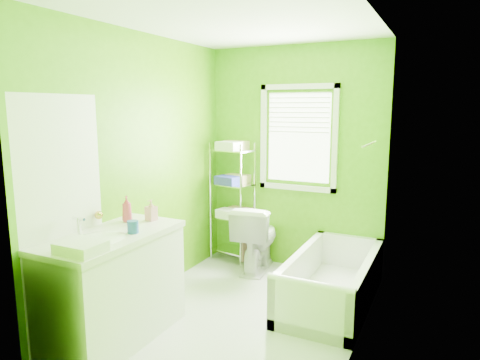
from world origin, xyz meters
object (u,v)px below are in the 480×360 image
at_px(toilet, 257,237).
at_px(bathtub, 331,287).
at_px(vanity, 113,284).
at_px(wire_shelf_unit, 234,189).

bearing_deg(toilet, bathtub, 146.04).
relative_size(bathtub, vanity, 1.30).
relative_size(bathtub, toilet, 1.99).
xyz_separation_m(bathtub, vanity, (-1.44, -1.44, 0.32)).
height_order(bathtub, wire_shelf_unit, wire_shelf_unit).
xyz_separation_m(vanity, wire_shelf_unit, (0.04, 2.09, 0.43)).
xyz_separation_m(toilet, vanity, (-0.42, -1.94, 0.09)).
xyz_separation_m(toilet, wire_shelf_unit, (-0.37, 0.15, 0.51)).
height_order(toilet, vanity, vanity).
height_order(vanity, wire_shelf_unit, wire_shelf_unit).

